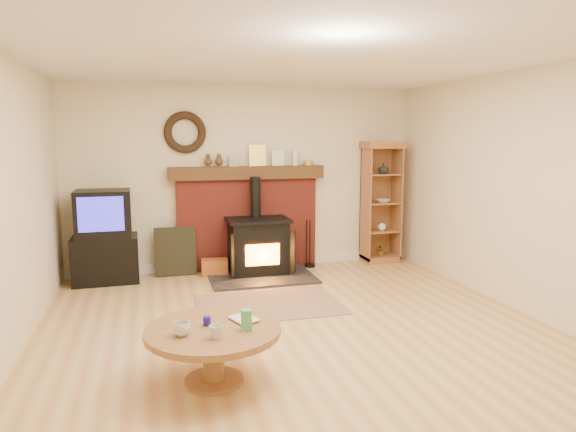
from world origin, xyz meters
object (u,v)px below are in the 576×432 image
object	(u,v)px
wood_stove	(259,247)
curio_cabinet	(380,202)
tv_unit	(105,238)
coffee_table	(213,338)

from	to	relation	value
wood_stove	curio_cabinet	distance (m)	2.04
tv_unit	curio_cabinet	size ratio (longest dim) A/B	0.66
curio_cabinet	coffee_table	distance (m)	4.47
tv_unit	coffee_table	size ratio (longest dim) A/B	1.17
tv_unit	coffee_table	world-z (taller)	tv_unit
wood_stove	tv_unit	distance (m)	2.03
coffee_table	curio_cabinet	bearing A→B (deg)	48.24
wood_stove	curio_cabinet	xyz separation A→B (m)	(1.95, 0.28, 0.53)
curio_cabinet	wood_stove	bearing A→B (deg)	-171.94
curio_cabinet	coffee_table	size ratio (longest dim) A/B	1.76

